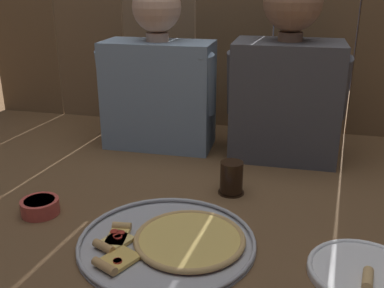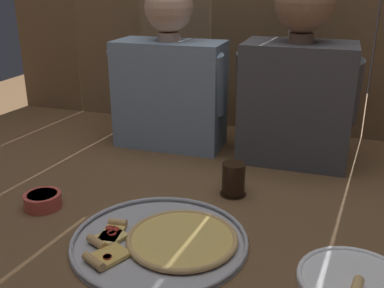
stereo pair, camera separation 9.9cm
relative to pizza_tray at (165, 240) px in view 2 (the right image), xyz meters
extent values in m
plane|color=brown|center=(0.00, 0.12, -0.01)|extent=(3.20, 3.20, 0.00)
cylinder|color=#B2B2B7|center=(-0.01, 0.00, -0.01)|extent=(0.43, 0.43, 0.01)
torus|color=#B2B2B7|center=(-0.01, 0.00, 0.00)|extent=(0.43, 0.43, 0.01)
cylinder|color=#B23823|center=(0.04, 0.01, 0.00)|extent=(0.26, 0.26, 0.00)
cylinder|color=#EFC660|center=(0.04, 0.01, 0.00)|extent=(0.25, 0.25, 0.01)
torus|color=tan|center=(0.04, 0.01, 0.00)|extent=(0.27, 0.27, 0.01)
cube|color=#EFC660|center=(-0.14, -0.02, 0.00)|extent=(0.06, 0.09, 0.01)
cylinder|color=tan|center=(-0.14, 0.03, 0.01)|extent=(0.05, 0.03, 0.02)
cylinder|color=#A3281E|center=(-0.13, 0.00, 0.01)|extent=(0.02, 0.02, 0.00)
cylinder|color=#A3281E|center=(-0.15, 0.00, 0.01)|extent=(0.02, 0.02, 0.00)
cube|color=#EABC56|center=(-0.10, -0.10, 0.00)|extent=(0.10, 0.10, 0.01)
cylinder|color=tan|center=(-0.12, -0.14, 0.01)|extent=(0.07, 0.05, 0.02)
cylinder|color=#A3281E|center=(-0.09, -0.12, 0.01)|extent=(0.02, 0.02, 0.00)
cylinder|color=#A3281E|center=(-0.10, -0.12, 0.01)|extent=(0.02, 0.02, 0.00)
cube|color=#F4D170|center=(-0.13, -0.03, 0.00)|extent=(0.09, 0.09, 0.01)
cylinder|color=tan|center=(-0.15, -0.07, 0.01)|extent=(0.06, 0.04, 0.02)
cylinder|color=#A3281E|center=(-0.13, -0.02, 0.01)|extent=(0.02, 0.02, 0.00)
cylinder|color=#A3281E|center=(-0.13, -0.02, 0.01)|extent=(0.02, 0.02, 0.00)
cylinder|color=white|center=(0.44, -0.02, 0.00)|extent=(0.24, 0.24, 0.01)
torus|color=white|center=(0.44, -0.02, 0.00)|extent=(0.24, 0.24, 0.01)
cylinder|color=tan|center=(0.44, -0.07, 0.01)|extent=(0.03, 0.06, 0.02)
cylinder|color=black|center=(0.10, 0.31, -0.01)|extent=(0.08, 0.08, 0.01)
cylinder|color=black|center=(0.10, 0.31, 0.04)|extent=(0.07, 0.07, 0.09)
cylinder|color=#CC4C42|center=(-0.39, 0.06, 0.01)|extent=(0.10, 0.10, 0.04)
cylinder|color=#B23823|center=(-0.39, 0.06, 0.02)|extent=(0.08, 0.08, 0.02)
cube|color=#849EB7|center=(-0.23, 0.65, 0.19)|extent=(0.40, 0.19, 0.39)
cylinder|color=#DBAD8E|center=(-0.23, 0.65, 0.40)|extent=(0.08, 0.08, 0.03)
sphere|color=#DBAD8E|center=(-0.23, 0.65, 0.50)|extent=(0.17, 0.17, 0.17)
sphere|color=brown|center=(-0.23, 0.66, 0.51)|extent=(0.16, 0.16, 0.16)
cylinder|color=#849EB7|center=(-0.40, 0.61, 0.24)|extent=(0.08, 0.11, 0.23)
cylinder|color=#849EB7|center=(-0.05, 0.61, 0.24)|extent=(0.08, 0.11, 0.23)
cube|color=#4C4C51|center=(0.23, 0.65, 0.19)|extent=(0.36, 0.24, 0.41)
cylinder|color=#9E7051|center=(0.23, 0.65, 0.41)|extent=(0.08, 0.08, 0.03)
sphere|color=#9E7051|center=(0.23, 0.65, 0.52)|extent=(0.19, 0.19, 0.19)
cylinder|color=#4C4C51|center=(0.07, 0.61, 0.25)|extent=(0.08, 0.12, 0.23)
cylinder|color=#4C4C51|center=(0.39, 0.61, 0.25)|extent=(0.08, 0.14, 0.24)
camera|label=1|loc=(0.26, -0.90, 0.60)|focal=42.19mm
camera|label=2|loc=(0.35, -0.88, 0.60)|focal=42.19mm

